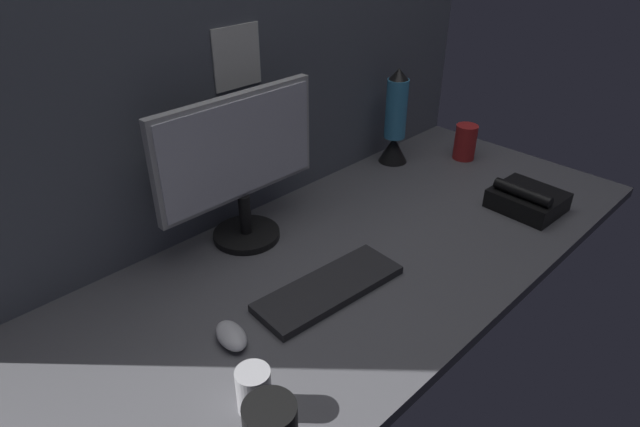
{
  "coord_description": "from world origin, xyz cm",
  "views": [
    {
      "loc": [
        -87.98,
        -76.74,
        80.93
      ],
      "look_at": [
        -6.09,
        0.0,
        14.0
      ],
      "focal_mm": 30.29,
      "sensor_mm": 36.0,
      "label": 1
    }
  ],
  "objects_px": {
    "mug_steel": "(254,390)",
    "lava_lamp": "(395,124)",
    "mouse": "(231,336)",
    "mug_red_plastic": "(465,142)",
    "monitor": "(239,162)",
    "keyboard": "(329,288)",
    "desk_phone": "(527,199)"
  },
  "relations": [
    {
      "from": "mouse",
      "to": "lava_lamp",
      "type": "height_order",
      "value": "lava_lamp"
    },
    {
      "from": "monitor",
      "to": "keyboard",
      "type": "xyz_separation_m",
      "value": [
        -0.01,
        -0.33,
        -0.21
      ]
    },
    {
      "from": "monitor",
      "to": "desk_phone",
      "type": "relative_size",
      "value": 2.41
    },
    {
      "from": "desk_phone",
      "to": "lava_lamp",
      "type": "bearing_deg",
      "value": 91.95
    },
    {
      "from": "mug_steel",
      "to": "lava_lamp",
      "type": "bearing_deg",
      "value": 25.63
    },
    {
      "from": "keyboard",
      "to": "mug_red_plastic",
      "type": "height_order",
      "value": "mug_red_plastic"
    },
    {
      "from": "mug_steel",
      "to": "lava_lamp",
      "type": "relative_size",
      "value": 0.28
    },
    {
      "from": "keyboard",
      "to": "lava_lamp",
      "type": "distance_m",
      "value": 0.77
    },
    {
      "from": "monitor",
      "to": "mouse",
      "type": "height_order",
      "value": "monitor"
    },
    {
      "from": "monitor",
      "to": "desk_phone",
      "type": "distance_m",
      "value": 0.85
    },
    {
      "from": "mug_steel",
      "to": "lava_lamp",
      "type": "xyz_separation_m",
      "value": [
        1.01,
        0.48,
        0.09
      ]
    },
    {
      "from": "mug_red_plastic",
      "to": "lava_lamp",
      "type": "relative_size",
      "value": 0.38
    },
    {
      "from": "mug_steel",
      "to": "desk_phone",
      "type": "height_order",
      "value": "mug_steel"
    },
    {
      "from": "mouse",
      "to": "desk_phone",
      "type": "xyz_separation_m",
      "value": [
        0.95,
        -0.17,
        0.01
      ]
    },
    {
      "from": "desk_phone",
      "to": "mouse",
      "type": "bearing_deg",
      "value": 169.87
    },
    {
      "from": "monitor",
      "to": "mouse",
      "type": "relative_size",
      "value": 4.94
    },
    {
      "from": "mouse",
      "to": "mug_red_plastic",
      "type": "distance_m",
      "value": 1.14
    },
    {
      "from": "lava_lamp",
      "to": "desk_phone",
      "type": "distance_m",
      "value": 0.5
    },
    {
      "from": "monitor",
      "to": "mug_steel",
      "type": "bearing_deg",
      "value": -126.34
    },
    {
      "from": "mouse",
      "to": "mug_red_plastic",
      "type": "relative_size",
      "value": 0.78
    },
    {
      "from": "mug_steel",
      "to": "desk_phone",
      "type": "bearing_deg",
      "value": -0.23
    },
    {
      "from": "mouse",
      "to": "desk_phone",
      "type": "distance_m",
      "value": 0.97
    },
    {
      "from": "keyboard",
      "to": "monitor",
      "type": "bearing_deg",
      "value": 93.03
    },
    {
      "from": "mug_red_plastic",
      "to": "desk_phone",
      "type": "distance_m",
      "value": 0.37
    },
    {
      "from": "lava_lamp",
      "to": "mouse",
      "type": "bearing_deg",
      "value": -161.28
    },
    {
      "from": "mug_red_plastic",
      "to": "mug_steel",
      "type": "relative_size",
      "value": 1.34
    },
    {
      "from": "keyboard",
      "to": "lava_lamp",
      "type": "xyz_separation_m",
      "value": [
        0.67,
        0.35,
        0.13
      ]
    },
    {
      "from": "mug_steel",
      "to": "lava_lamp",
      "type": "height_order",
      "value": "lava_lamp"
    },
    {
      "from": "monitor",
      "to": "mug_red_plastic",
      "type": "bearing_deg",
      "value": -9.47
    },
    {
      "from": "keyboard",
      "to": "mouse",
      "type": "distance_m",
      "value": 0.26
    },
    {
      "from": "mug_red_plastic",
      "to": "mouse",
      "type": "bearing_deg",
      "value": -172.19
    },
    {
      "from": "monitor",
      "to": "keyboard",
      "type": "height_order",
      "value": "monitor"
    }
  ]
}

